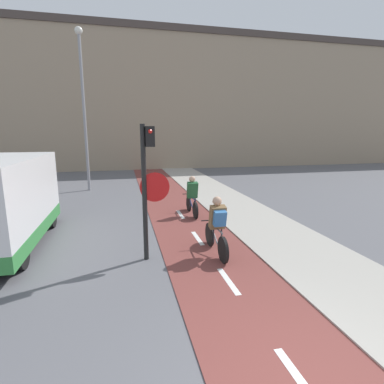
{
  "coord_description": "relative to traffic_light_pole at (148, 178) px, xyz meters",
  "views": [
    {
      "loc": [
        -1.95,
        -2.17,
        2.93
      ],
      "look_at": [
        0.0,
        6.18,
        1.2
      ],
      "focal_mm": 28.0,
      "sensor_mm": 36.0,
      "label": 1
    }
  ],
  "objects": [
    {
      "name": "traffic_light_pole",
      "position": [
        0.0,
        0.0,
        0.0
      ],
      "size": [
        0.67,
        0.25,
        3.1
      ],
      "color": "black",
      "rests_on": "ground_plane"
    },
    {
      "name": "building_row_background",
      "position": [
        1.41,
        19.48,
        3.45
      ],
      "size": [
        60.0,
        5.2,
        10.73
      ],
      "color": "gray",
      "rests_on": "ground_plane"
    },
    {
      "name": "cyclist_far",
      "position": [
        1.82,
        3.44,
        -1.27
      ],
      "size": [
        0.46,
        1.64,
        1.41
      ],
      "color": "black",
      "rests_on": "ground_plane"
    },
    {
      "name": "street_lamp_far",
      "position": [
        -2.23,
        9.17,
        2.71
      ],
      "size": [
        0.36,
        0.36,
        7.7
      ],
      "color": "gray",
      "rests_on": "ground_plane"
    },
    {
      "name": "cyclist_near",
      "position": [
        1.6,
        -0.12,
        -1.22
      ],
      "size": [
        0.46,
        1.69,
        1.44
      ],
      "color": "black",
      "rests_on": "ground_plane"
    }
  ]
}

